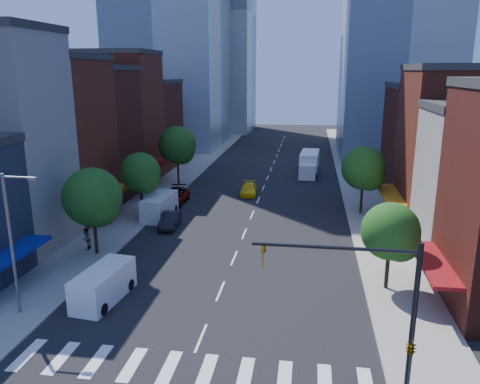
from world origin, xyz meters
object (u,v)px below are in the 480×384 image
Objects in this scene: parked_car_third at (174,197)px; traffic_car_oncoming at (309,168)px; cargo_van_near at (102,285)px; cargo_van_far at (159,207)px; parked_car_rear at (176,195)px; parked_car_front at (103,290)px; pedestrian_far at (86,239)px; traffic_car_far at (304,163)px; taxi at (249,189)px; box_truck at (309,164)px; parked_car_second at (170,220)px.

traffic_car_oncoming is at bearing 50.06° from parked_car_third.
parked_car_third is 1.04× the size of cargo_van_near.
parked_car_rear is at bearing 92.56° from cargo_van_far.
parked_car_rear is 24.46m from cargo_van_near.
pedestrian_far is at bearing 125.52° from parked_car_front.
pedestrian_far reaches higher than traffic_car_far.
parked_car_third is at bearing 98.07° from parked_car_front.
cargo_van_far is 1.22× the size of taxi.
parked_car_rear is at bearing 97.89° from parked_car_front.
box_truck is at bearing 75.25° from parked_car_front.
taxi is (8.03, 4.54, -0.10)m from parked_car_rear.
traffic_car_oncoming is (13.35, 26.89, 0.09)m from parked_car_second.
box_truck is (13.36, 25.88, 0.86)m from parked_car_second.
parked_car_front is 0.80× the size of cargo_van_near.
traffic_car_far is (12.55, 46.86, -0.06)m from parked_car_front.
cargo_van_far is at bearing 102.50° from cargo_van_near.
traffic_car_oncoming reaches higher than parked_car_rear.
pedestrian_far is (-3.22, -9.92, -0.10)m from cargo_van_far.
box_truck is at bearing 41.74° from parked_car_rear.
parked_car_front is 0.88× the size of traffic_car_oncoming.
parked_car_third is 1.01× the size of cargo_van_far.
parked_car_front is 43.35m from box_truck.
traffic_car_oncoming is (13.35, 42.24, 0.07)m from parked_car_front.
traffic_car_oncoming is at bearing 56.95° from taxi.
traffic_car_far is at bearing 51.17° from parked_car_rear.
cargo_van_far is at bearing -120.17° from box_truck.
traffic_car_oncoming is 4.69m from traffic_car_far.
pedestrian_far is at bearing 128.48° from cargo_van_near.
parked_car_rear reaches higher than parked_car_second.
cargo_van_far is at bearing 65.44° from traffic_car_oncoming.
traffic_car_oncoming is (15.35, 17.87, 0.04)m from parked_car_rear.
box_truck is (0.81, -5.63, 0.90)m from traffic_car_far.
cargo_van_far is 27.71m from box_truck.
taxi is (8.03, 5.42, -0.12)m from parked_car_third.
traffic_car_far is at bearing 65.72° from cargo_van_far.
parked_car_second is 3.50m from cargo_van_far.
traffic_car_far is 42.50m from pedestrian_far.
traffic_car_oncoming is (15.35, 18.75, 0.02)m from parked_car_third.
cargo_van_near is at bearing -162.07° from parked_car_front.
pedestrian_far reaches higher than taxi.
cargo_van_near is 9.76m from pedestrian_far.
cargo_van_near reaches higher than traffic_car_oncoming.
cargo_van_near is 18.29m from cargo_van_far.
cargo_van_near is 0.96× the size of cargo_van_far.
pedestrian_far is at bearing -122.88° from taxi.
parked_car_third reaches higher than parked_car_rear.
pedestrian_far is at bearing -102.58° from parked_car_third.
parked_car_rear is 0.98× the size of cargo_van_near.
cargo_van_far reaches higher than cargo_van_near.
cargo_van_near is (1.98, -24.38, 0.33)m from parked_car_rear.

